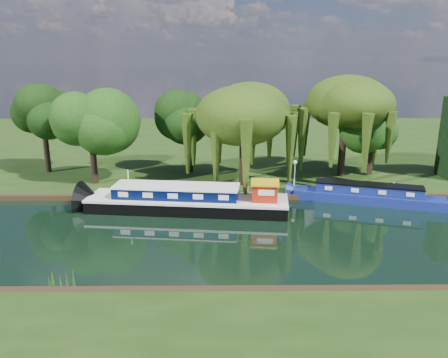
{
  "coord_description": "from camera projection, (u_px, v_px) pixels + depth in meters",
  "views": [
    {
      "loc": [
        -6.38,
        -28.62,
        11.97
      ],
      "look_at": [
        -6.1,
        4.79,
        2.8
      ],
      "focal_mm": 35.0,
      "sensor_mm": 36.0,
      "label": 1
    }
  ],
  "objects": [
    {
      "name": "red_dinghy",
      "position": [
        165.0,
        211.0,
        35.66
      ],
      "size": [
        3.41,
        2.78,
        0.62
      ],
      "primitive_type": "imported",
      "rotation": [
        0.0,
        0.0,
        1.81
      ],
      "color": "#991E0B",
      "rests_on": "ground"
    },
    {
      "name": "tree_far_back",
      "position": [
        43.0,
        117.0,
        44.89
      ],
      "size": [
        4.93,
        4.93,
        8.29
      ],
      "color": "black",
      "rests_on": "far_bank"
    },
    {
      "name": "lamppost",
      "position": [
        295.0,
        166.0,
        40.31
      ],
      "size": [
        0.36,
        0.36,
        2.56
      ],
      "color": "silver",
      "rests_on": "far_bank"
    },
    {
      "name": "tree_far_mid",
      "position": [
        190.0,
        121.0,
        45.05
      ],
      "size": [
        4.79,
        4.79,
        7.83
      ],
      "color": "black",
      "rests_on": "far_bank"
    },
    {
      "name": "willow_left",
      "position": [
        243.0,
        115.0,
        40.07
      ],
      "size": [
        7.54,
        7.54,
        9.03
      ],
      "color": "black",
      "rests_on": "far_bank"
    },
    {
      "name": "willow_right",
      "position": [
        345.0,
        110.0,
        43.05
      ],
      "size": [
        7.52,
        7.52,
        9.16
      ],
      "color": "black",
      "rests_on": "far_bank"
    },
    {
      "name": "tree_far_right",
      "position": [
        373.0,
        128.0,
        44.08
      ],
      "size": [
        4.31,
        4.31,
        7.05
      ],
      "color": "black",
      "rests_on": "far_bank"
    },
    {
      "name": "far_bank",
      "position": [
        264.0,
        143.0,
        63.55
      ],
      "size": [
        120.0,
        52.0,
        0.45
      ],
      "primitive_type": "cube",
      "color": "black",
      "rests_on": "ground"
    },
    {
      "name": "ground",
      "position": [
        311.0,
        235.0,
        30.82
      ],
      "size": [
        120.0,
        120.0,
        0.0
      ],
      "primitive_type": "plane",
      "color": "black"
    },
    {
      "name": "narrowboat",
      "position": [
        368.0,
        195.0,
        37.62
      ],
      "size": [
        12.57,
        5.73,
        1.83
      ],
      "rotation": [
        0.0,
        0.0,
        -0.3
      ],
      "color": "navy",
      "rests_on": "ground"
    },
    {
      "name": "tree_far_left",
      "position": [
        90.0,
        122.0,
        40.59
      ],
      "size": [
        5.37,
        5.37,
        8.66
      ],
      "color": "black",
      "rests_on": "far_bank"
    },
    {
      "name": "dutch_barge",
      "position": [
        189.0,
        200.0,
        35.61
      ],
      "size": [
        16.6,
        5.46,
        3.44
      ],
      "rotation": [
        0.0,
        0.0,
        -0.11
      ],
      "color": "black",
      "rests_on": "ground"
    },
    {
      "name": "mooring_posts",
      "position": [
        287.0,
        188.0,
        38.66
      ],
      "size": [
        19.16,
        0.16,
        1.0
      ],
      "color": "silver",
      "rests_on": "far_bank"
    }
  ]
}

